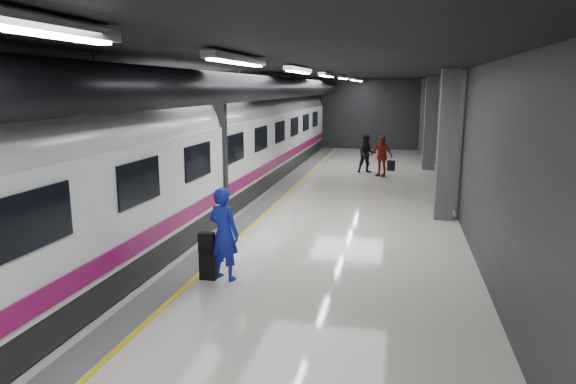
# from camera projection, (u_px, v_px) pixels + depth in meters

# --- Properties ---
(ground) EXTENTS (40.00, 40.00, 0.00)m
(ground) POSITION_uv_depth(u_px,v_px,m) (285.00, 227.00, 14.87)
(ground) COLOR silver
(ground) RESTS_ON ground
(platform_hall) EXTENTS (10.02, 40.02, 4.51)m
(platform_hall) POSITION_uv_depth(u_px,v_px,m) (282.00, 102.00, 15.14)
(platform_hall) COLOR black
(platform_hall) RESTS_ON ground
(train) EXTENTS (3.05, 38.00, 4.05)m
(train) POSITION_uv_depth(u_px,v_px,m) (177.00, 153.00, 15.14)
(train) COLOR black
(train) RESTS_ON ground
(traveler_main) EXTENTS (0.83, 0.67, 1.97)m
(traveler_main) POSITION_uv_depth(u_px,v_px,m) (224.00, 234.00, 10.64)
(traveler_main) COLOR #1B2BCB
(traveler_main) RESTS_ON ground
(suitcase_main) EXTENTS (0.35, 0.23, 0.57)m
(suitcase_main) POSITION_uv_depth(u_px,v_px,m) (209.00, 266.00, 10.77)
(suitcase_main) COLOR black
(suitcase_main) RESTS_ON ground
(shoulder_bag) EXTENTS (0.33, 0.18, 0.43)m
(shoulder_bag) POSITION_uv_depth(u_px,v_px,m) (207.00, 243.00, 10.68)
(shoulder_bag) COLOR black
(shoulder_bag) RESTS_ON suitcase_main
(traveler_far_a) EXTENTS (1.03, 0.89, 1.82)m
(traveler_far_a) POSITION_uv_depth(u_px,v_px,m) (367.00, 154.00, 24.18)
(traveler_far_a) COLOR black
(traveler_far_a) RESTS_ON ground
(traveler_far_b) EXTENTS (1.18, 0.92, 1.87)m
(traveler_far_b) POSITION_uv_depth(u_px,v_px,m) (381.00, 156.00, 23.20)
(traveler_far_b) COLOR maroon
(traveler_far_b) RESTS_ON ground
(suitcase_far) EXTENTS (0.40, 0.33, 0.50)m
(suitcase_far) POSITION_uv_depth(u_px,v_px,m) (391.00, 166.00, 24.89)
(suitcase_far) COLOR black
(suitcase_far) RESTS_ON ground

